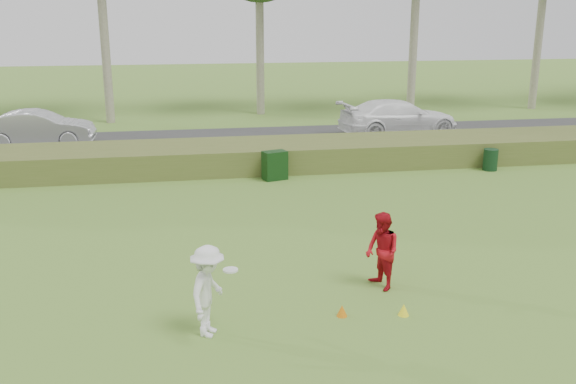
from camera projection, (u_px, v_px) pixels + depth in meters
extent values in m
plane|color=#4A7727|center=(324.00, 313.00, 12.27)|extent=(120.00, 120.00, 0.00)
cube|color=#4B5A24|center=(251.00, 156.00, 23.52)|extent=(80.00, 3.00, 0.90)
cube|color=#2D2D2D|center=(238.00, 140.00, 28.38)|extent=(80.00, 6.00, 0.06)
cylinder|color=gray|center=(260.00, 7.00, 34.25)|extent=(0.44, 0.44, 11.50)
imported|color=white|center=(208.00, 291.00, 11.26)|extent=(1.00, 1.24, 1.68)
cylinder|color=white|center=(230.00, 270.00, 11.23)|extent=(0.27, 0.27, 0.03)
imported|color=#AB0E18|center=(382.00, 251.00, 13.18)|extent=(0.80, 0.93, 1.63)
cone|color=orange|center=(342.00, 311.00, 12.14)|extent=(0.20, 0.20, 0.23)
cone|color=yellow|center=(404.00, 310.00, 12.17)|extent=(0.21, 0.21, 0.23)
cube|color=black|center=(275.00, 165.00, 21.86)|extent=(0.90, 0.70, 0.99)
cylinder|color=black|center=(490.00, 160.00, 23.16)|extent=(0.64, 0.64, 0.78)
imported|color=silver|center=(39.00, 128.00, 26.96)|extent=(4.55, 1.65, 1.49)
imported|color=white|center=(399.00, 117.00, 29.32)|extent=(5.71, 2.76, 1.60)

